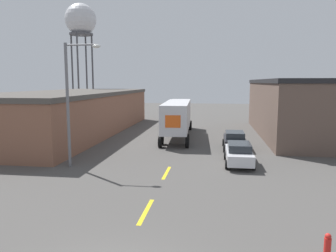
# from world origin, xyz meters

# --- Properties ---
(road_centerline) EXTENTS (0.20, 15.49, 0.01)m
(road_centerline) POSITION_xyz_m (0.00, 5.56, 0.00)
(road_centerline) COLOR yellow
(road_centerline) RESTS_ON ground_plane
(warehouse_left) EXTENTS (11.06, 29.18, 4.64)m
(warehouse_left) POSITION_xyz_m (-13.15, 26.58, 2.32)
(warehouse_left) COLOR brown
(warehouse_left) RESTS_ON ground_plane
(warehouse_right) EXTENTS (13.03, 20.99, 5.97)m
(warehouse_right) POSITION_xyz_m (14.13, 28.18, 2.99)
(warehouse_right) COLOR brown
(warehouse_right) RESTS_ON ground_plane
(semi_truck) EXTENTS (3.26, 13.82, 3.71)m
(semi_truck) POSITION_xyz_m (-0.84, 25.88, 2.27)
(semi_truck) COLOR silver
(semi_truck) RESTS_ON ground_plane
(parked_car_right_mid) EXTENTS (1.94, 4.41, 1.53)m
(parked_car_right_mid) POSITION_xyz_m (4.66, 14.63, 0.79)
(parked_car_right_mid) COLOR silver
(parked_car_right_mid) RESTS_ON ground_plane
(parked_car_right_far) EXTENTS (1.94, 4.41, 1.53)m
(parked_car_right_far) POSITION_xyz_m (4.66, 19.86, 0.79)
(parked_car_right_far) COLOR black
(parked_car_right_far) RESTS_ON ground_plane
(water_tower) EXTENTS (5.16, 5.16, 18.59)m
(water_tower) POSITION_xyz_m (-19.38, 45.59, 15.66)
(water_tower) COLOR #47474C
(water_tower) RESTS_ON ground_plane
(street_lamp) EXTENTS (2.47, 0.32, 8.20)m
(street_lamp) POSITION_xyz_m (-6.43, 12.47, 4.74)
(street_lamp) COLOR slate
(street_lamp) RESTS_ON ground_plane
(fire_hydrant) EXTENTS (0.22, 0.22, 0.87)m
(fire_hydrant) POSITION_xyz_m (6.61, 2.54, 0.43)
(fire_hydrant) COLOR red
(fire_hydrant) RESTS_ON ground_plane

